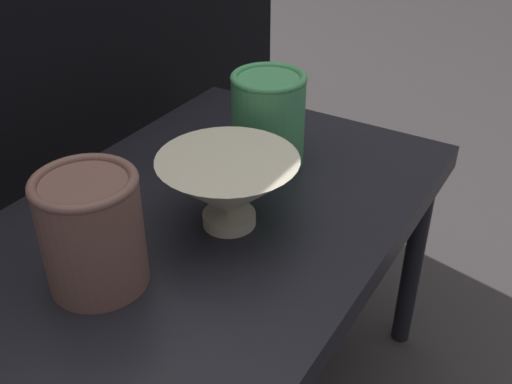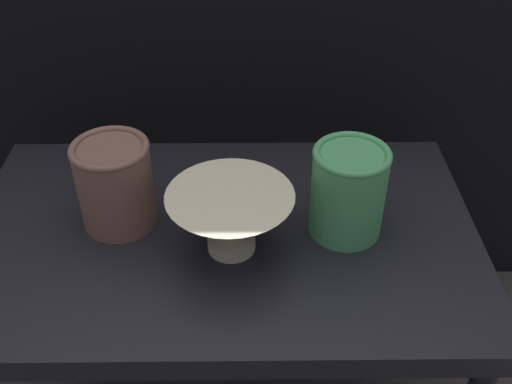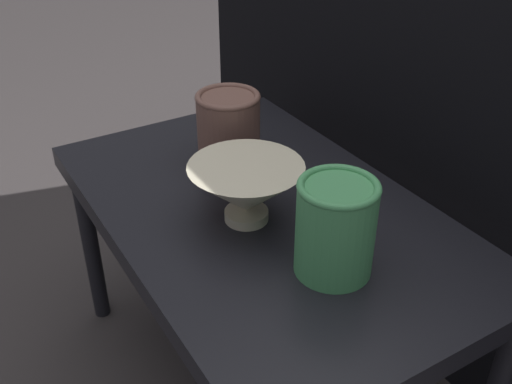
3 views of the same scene
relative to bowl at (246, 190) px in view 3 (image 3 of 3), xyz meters
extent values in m
plane|color=#383333|center=(-0.02, 0.04, -0.50)|extent=(8.00, 8.00, 0.00)
cube|color=black|center=(-0.02, 0.04, -0.08)|extent=(0.82, 0.51, 0.04)
cylinder|color=black|center=(-0.39, -0.18, -0.30)|extent=(0.04, 0.04, 0.40)
cylinder|color=black|center=(-0.39, 0.26, -0.30)|extent=(0.04, 0.04, 0.40)
cube|color=black|center=(-0.02, 0.63, -0.05)|extent=(1.58, 0.50, 0.90)
cylinder|color=beige|center=(0.00, 0.00, -0.05)|extent=(0.07, 0.07, 0.02)
cone|color=beige|center=(0.00, 0.00, 0.00)|extent=(0.19, 0.19, 0.09)
cylinder|color=brown|center=(-0.18, 0.07, 0.01)|extent=(0.12, 0.12, 0.14)
torus|color=brown|center=(-0.18, 0.07, 0.08)|extent=(0.12, 0.12, 0.01)
cylinder|color=#47995B|center=(0.18, 0.05, 0.01)|extent=(0.12, 0.12, 0.14)
torus|color=#47995B|center=(0.18, 0.05, 0.09)|extent=(0.12, 0.12, 0.01)
camera|label=1|loc=(-0.56, -0.38, 0.43)|focal=42.00mm
camera|label=2|loc=(0.03, -0.69, 0.58)|focal=42.00mm
camera|label=3|loc=(0.72, -0.42, 0.51)|focal=42.00mm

